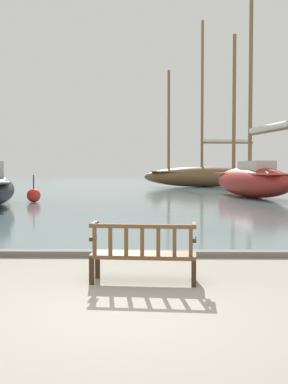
{
  "coord_description": "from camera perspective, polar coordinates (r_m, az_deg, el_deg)",
  "views": [
    {
      "loc": [
        0.4,
        -5.66,
        1.73
      ],
      "look_at": [
        0.14,
        10.0,
        1.0
      ],
      "focal_mm": 45.0,
      "sensor_mm": 36.0,
      "label": 1
    }
  ],
  "objects": [
    {
      "name": "quay_edge_kerb",
      "position": [
        9.66,
        -1.43,
        -7.29
      ],
      "size": [
        40.0,
        0.3,
        0.12
      ],
      "primitive_type": "cube",
      "color": "slate",
      "rests_on": "ground"
    },
    {
      "name": "park_bench",
      "position": [
        7.39,
        -0.06,
        -7.16
      ],
      "size": [
        1.64,
        0.65,
        0.92
      ],
      "color": "#322113",
      "rests_on": "ground"
    },
    {
      "name": "harbor_water",
      "position": [
        49.69,
        0.5,
        0.73
      ],
      "size": [
        100.0,
        80.0,
        0.08
      ],
      "primitive_type": "cube",
      "color": "slate",
      "rests_on": "ground"
    },
    {
      "name": "sailboat_outer_port",
      "position": [
        45.98,
        7.21,
        2.08
      ],
      "size": [
        11.7,
        3.48,
        15.58
      ],
      "color": "brown",
      "rests_on": "harbor_water"
    },
    {
      "name": "ground_plane",
      "position": [
        5.93,
        -3.02,
        -14.32
      ],
      "size": [
        160.0,
        160.0,
        0.0
      ],
      "primitive_type": "plane",
      "color": "gray"
    },
    {
      "name": "sailboat_nearest_port",
      "position": [
        29.44,
        12.63,
        1.64
      ],
      "size": [
        4.21,
        9.99,
        12.61
      ],
      "color": "maroon",
      "rests_on": "harbor_water"
    },
    {
      "name": "channel_buoy",
      "position": [
        24.81,
        -12.94,
        -0.4
      ],
      "size": [
        0.69,
        0.69,
        1.39
      ],
      "color": "red",
      "rests_on": "harbor_water"
    }
  ]
}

